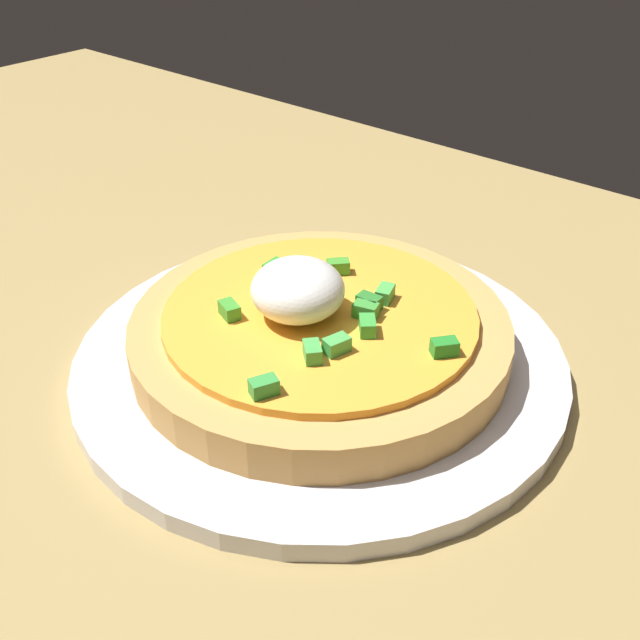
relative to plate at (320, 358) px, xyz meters
The scene contains 3 objects.
dining_table 12.73cm from the plate, 51.89° to the left, with size 127.37×87.98×2.26cm, color #99804B.
plate is the anchor object (origin of this frame).
pizza 2.00cm from the plate, 66.46° to the left, with size 20.58×20.58×5.69cm.
Camera 1 is at (-29.50, 15.53, 27.51)cm, focal length 41.77 mm.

